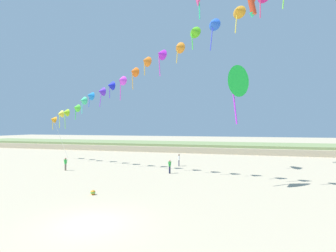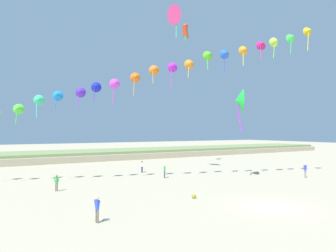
{
  "view_description": "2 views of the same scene",
  "coord_description": "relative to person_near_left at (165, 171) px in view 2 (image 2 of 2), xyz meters",
  "views": [
    {
      "loc": [
        7.7,
        -12.13,
        5.13
      ],
      "look_at": [
        1.22,
        10.05,
        5.16
      ],
      "focal_mm": 28.0,
      "sensor_mm": 36.0,
      "label": 1
    },
    {
      "loc": [
        -17.14,
        -14.66,
        5.41
      ],
      "look_at": [
        -1.76,
        11.67,
        5.92
      ],
      "focal_mm": 32.0,
      "sensor_mm": 36.0,
      "label": 2
    }
  ],
  "objects": [
    {
      "name": "person_far_left",
      "position": [
        -12.1,
        -1.64,
        -0.01
      ],
      "size": [
        0.52,
        0.2,
        1.48
      ],
      "color": "#726656",
      "rests_on": "ground"
    },
    {
      "name": "person_mid_center",
      "position": [
        -0.3,
        5.41,
        0.03
      ],
      "size": [
        0.21,
        0.54,
        1.54
      ],
      "color": "#282D4C",
      "rests_on": "ground"
    },
    {
      "name": "large_kite_high_solo",
      "position": [
        7.03,
        -4.78,
        8.02
      ],
      "size": [
        2.34,
        2.6,
        4.9
      ],
      "color": "#20D53D"
    },
    {
      "name": "ground_plane",
      "position": [
        0.11,
        -15.28,
        -0.86
      ],
      "size": [
        240.0,
        240.0,
        0.0
      ],
      "primitive_type": "plane",
      "color": "tan"
    },
    {
      "name": "large_kite_low_lead",
      "position": [
        2.92,
        2.11,
        19.31
      ],
      "size": [
        1.79,
        2.68,
        4.15
      ],
      "color": "#ED3B7F"
    },
    {
      "name": "person_far_right",
      "position": [
        14.1,
        -8.08,
        0.1
      ],
      "size": [
        0.58,
        0.23,
        1.66
      ],
      "color": "gray",
      "rests_on": "ground"
    },
    {
      "name": "beach_ball",
      "position": [
        -3.08,
        -10.17,
        -0.68
      ],
      "size": [
        0.36,
        0.36,
        0.36
      ],
      "color": "orange",
      "rests_on": "ground"
    },
    {
      "name": "large_kite_mid_trail",
      "position": [
        8.82,
        8.88,
        20.14
      ],
      "size": [
        1.4,
        1.14,
        2.77
      ],
      "color": "red"
    },
    {
      "name": "person_near_right",
      "position": [
        -11.72,
        -12.56,
        0.04
      ],
      "size": [
        0.27,
        0.53,
        1.55
      ],
      "color": "#726656",
      "rests_on": "ground"
    },
    {
      "name": "dune_ridge",
      "position": [
        0.11,
        28.03,
        -0.07
      ],
      "size": [
        120.0,
        13.52,
        1.59
      ],
      "color": "tan",
      "rests_on": "ground"
    },
    {
      "name": "kite_banner_string",
      "position": [
        -3.04,
        -1.03,
        10.67
      ],
      "size": [
        36.55,
        16.64,
        17.64
      ],
      "color": "orange"
    },
    {
      "name": "person_near_left",
      "position": [
        0.0,
        0.0,
        0.0
      ],
      "size": [
        0.28,
        0.5,
        1.49
      ],
      "color": "#282D4C",
      "rests_on": "ground"
    }
  ]
}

